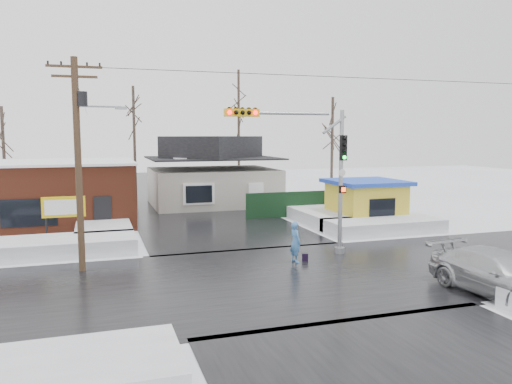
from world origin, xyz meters
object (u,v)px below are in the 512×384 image
object	(u,v)px
pedestrian	(295,242)
traffic_signal	(312,162)
kiosk	(366,202)
marquee_sign	(64,208)
utility_pole	(80,152)
car	(499,274)

from	to	relation	value
pedestrian	traffic_signal	bearing A→B (deg)	-60.50
kiosk	marquee_sign	bearing A→B (deg)	-178.45
traffic_signal	utility_pole	bearing A→B (deg)	177.05
utility_pole	car	distance (m)	17.08
traffic_signal	kiosk	world-z (taller)	traffic_signal
kiosk	pedestrian	distance (m)	11.48
traffic_signal	kiosk	distance (m)	10.43
utility_pole	car	size ratio (longest dim) A/B	1.63
traffic_signal	marquee_sign	size ratio (longest dim) A/B	2.75
utility_pole	pedestrian	distance (m)	10.19
kiosk	utility_pole	bearing A→B (deg)	-159.56
marquee_sign	kiosk	distance (m)	18.51
pedestrian	utility_pole	bearing A→B (deg)	72.29
traffic_signal	marquee_sign	distance (m)	13.42
kiosk	car	world-z (taller)	kiosk
car	kiosk	bearing A→B (deg)	72.00
kiosk	car	bearing A→B (deg)	-101.78
utility_pole	traffic_signal	bearing A→B (deg)	-2.95
traffic_signal	pedestrian	size ratio (longest dim) A/B	3.73
kiosk	pedestrian	xyz separation A→B (m)	(-8.25, -7.96, -0.53)
marquee_sign	car	xyz separation A→B (m)	(15.45, -14.14, -1.12)
pedestrian	car	world-z (taller)	pedestrian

